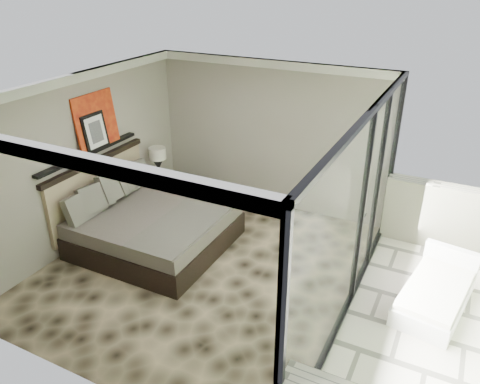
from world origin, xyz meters
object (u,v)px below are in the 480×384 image
at_px(bed, 150,224).
at_px(table_lamp, 158,158).
at_px(lounger, 436,294).
at_px(nightstand, 159,188).

bearing_deg(bed, table_lamp, 119.72).
bearing_deg(table_lamp, bed, -60.28).
bearing_deg(table_lamp, lounger, -10.19).
xyz_separation_m(table_lamp, lounger, (5.29, -0.95, -0.72)).
bearing_deg(lounger, table_lamp, 179.17).
height_order(nightstand, lounger, lounger).
bearing_deg(nightstand, bed, -49.43).
bearing_deg(lounger, nightstand, 179.67).
xyz_separation_m(bed, table_lamp, (-0.81, 1.42, 0.53)).
bearing_deg(nightstand, table_lamp, 110.98).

